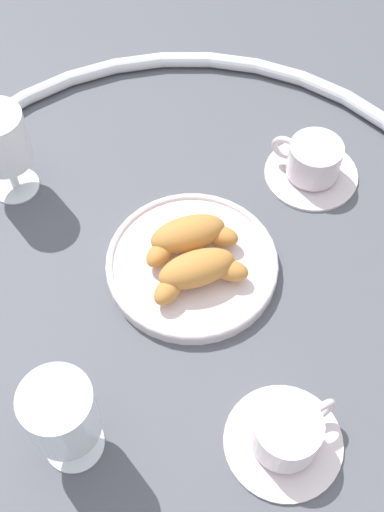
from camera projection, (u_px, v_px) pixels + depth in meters
name	position (u px, v px, depth m)	size (l,w,h in m)	color
ground_plane	(185.00, 267.00, 0.89)	(2.20, 2.20, 0.00)	#4C4F56
table_chrome_rim	(185.00, 262.00, 0.88)	(0.82, 0.82, 0.02)	silver
pastry_plate	(192.00, 264.00, 0.88)	(0.23, 0.23, 0.02)	silver
croissant_large	(189.00, 236.00, 0.86)	(0.14, 0.08, 0.04)	#BC7A38
croissant_small	(197.00, 272.00, 0.84)	(0.14, 0.08, 0.04)	#BC7A38
coffee_cup_near	(287.00, 435.00, 0.74)	(0.14, 0.14, 0.06)	silver
coffee_cup_far	(313.00, 163.00, 0.95)	(0.14, 0.14, 0.06)	silver
juice_glass_left	(1.00, 142.00, 0.89)	(0.08, 0.08, 0.14)	white
juice_glass_right	(62.00, 415.00, 0.68)	(0.08, 0.08, 0.14)	white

